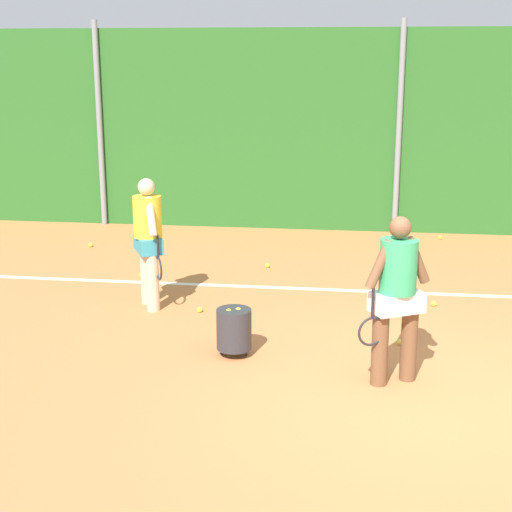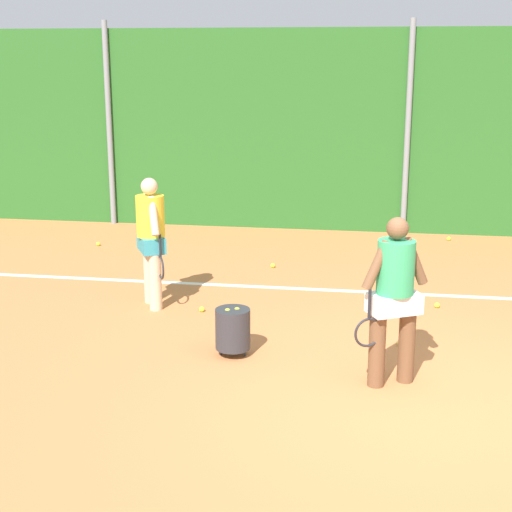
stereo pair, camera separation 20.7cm
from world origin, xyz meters
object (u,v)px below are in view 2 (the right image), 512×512
object	(u,v)px
tennis_ball_4	(437,305)
tennis_ball_5	(98,244)
tennis_ball_3	(401,344)
tennis_ball_6	(146,274)
tennis_ball_7	(273,265)
tennis_ball_2	(202,309)
player_foreground_near	(394,293)
tennis_ball_0	(449,239)
ball_hopper	(233,329)
player_midcourt	(151,236)

from	to	relation	value
tennis_ball_4	tennis_ball_5	distance (m)	5.71
tennis_ball_3	tennis_ball_5	size ratio (longest dim) A/B	1.00
tennis_ball_6	tennis_ball_7	world-z (taller)	same
tennis_ball_2	tennis_ball_7	distance (m)	2.16
player_foreground_near	tennis_ball_0	xyz separation A→B (m)	(1.02, 5.94, -0.86)
ball_hopper	tennis_ball_4	size ratio (longest dim) A/B	7.78
player_foreground_near	tennis_ball_2	world-z (taller)	player_foreground_near
player_foreground_near	tennis_ball_5	bearing A→B (deg)	-73.54
ball_hopper	tennis_ball_7	xyz separation A→B (m)	(-0.05, 3.37, -0.26)
tennis_ball_5	tennis_ball_7	bearing A→B (deg)	-15.79
tennis_ball_0	tennis_ball_4	size ratio (longest dim) A/B	1.00
ball_hopper	tennis_ball_6	world-z (taller)	ball_hopper
tennis_ball_2	tennis_ball_5	distance (m)	3.79
player_midcourt	ball_hopper	world-z (taller)	player_midcourt
tennis_ball_5	player_foreground_near	bearing A→B (deg)	-45.18
tennis_ball_2	tennis_ball_5	bearing A→B (deg)	129.40
player_foreground_near	tennis_ball_2	size ratio (longest dim) A/B	24.28
tennis_ball_4	tennis_ball_7	bearing A→B (deg)	146.59
tennis_ball_0	tennis_ball_3	bearing A→B (deg)	-100.29
tennis_ball_0	tennis_ball_5	bearing A→B (deg)	-167.24
player_foreground_near	tennis_ball_6	world-z (taller)	player_foreground_near
tennis_ball_2	player_midcourt	bearing A→B (deg)	168.17
tennis_ball_3	tennis_ball_7	size ratio (longest dim) A/B	1.00
tennis_ball_4	tennis_ball_5	world-z (taller)	same
tennis_ball_2	tennis_ball_6	world-z (taller)	same
tennis_ball_2	tennis_ball_4	xyz separation A→B (m)	(2.82, 0.61, 0.00)
tennis_ball_2	tennis_ball_7	xyz separation A→B (m)	(0.57, 2.09, 0.00)
tennis_ball_0	tennis_ball_4	bearing A→B (deg)	-96.83
player_midcourt	tennis_ball_3	bearing A→B (deg)	44.79
tennis_ball_2	tennis_ball_6	xyz separation A→B (m)	(-1.11, 1.35, 0.00)
player_midcourt	tennis_ball_7	distance (m)	2.45
tennis_ball_4	tennis_ball_6	size ratio (longest dim) A/B	1.00
tennis_ball_2	tennis_ball_5	xyz separation A→B (m)	(-2.41, 2.93, 0.00)
tennis_ball_0	tennis_ball_2	world-z (taller)	same
player_foreground_near	tennis_ball_4	bearing A→B (deg)	-132.59
tennis_ball_2	tennis_ball_5	size ratio (longest dim) A/B	1.00
tennis_ball_2	tennis_ball_4	world-z (taller)	same
tennis_ball_0	tennis_ball_3	world-z (taller)	same
tennis_ball_3	tennis_ball_6	size ratio (longest dim) A/B	1.00
tennis_ball_2	tennis_ball_6	bearing A→B (deg)	129.41
tennis_ball_3	tennis_ball_4	size ratio (longest dim) A/B	1.00
tennis_ball_4	tennis_ball_7	world-z (taller)	same
player_foreground_near	tennis_ball_7	xyz separation A→B (m)	(-1.65, 3.82, -0.86)
tennis_ball_3	tennis_ball_2	bearing A→B (deg)	161.93
ball_hopper	tennis_ball_5	xyz separation A→B (m)	(-3.04, 4.21, -0.26)
player_foreground_near	tennis_ball_2	distance (m)	2.95
ball_hopper	tennis_ball_6	size ratio (longest dim) A/B	7.78
player_midcourt	tennis_ball_2	world-z (taller)	player_midcourt
ball_hopper	tennis_ball_0	size ratio (longest dim) A/B	7.78
player_midcourt	tennis_ball_7	xyz separation A→B (m)	(1.22, 1.95, -0.86)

